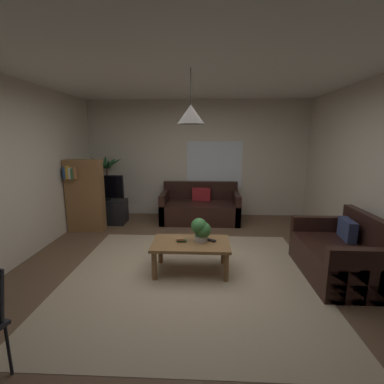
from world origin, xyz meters
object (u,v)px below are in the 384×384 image
book_on_table_0 (182,240)px  couch_under_window (200,209)px  potted_plant_on_table (201,229)px  bookshelf_corner (85,195)px  remote_on_table_0 (210,240)px  tv_stand (105,211)px  pendant_lamp (191,114)px  book_on_table_1 (181,239)px  tv (103,188)px  coffee_table (191,247)px  potted_palm_corner (108,188)px  couch_right_side (342,257)px

book_on_table_0 → couch_under_window: bearing=84.7°
potted_plant_on_table → bookshelf_corner: bearing=145.8°
remote_on_table_0 → bookshelf_corner: size_ratio=0.11×
couch_under_window → tv_stand: size_ratio=1.86×
potted_plant_on_table → pendant_lamp: size_ratio=0.50×
book_on_table_1 → bookshelf_corner: (-1.99, 1.56, 0.25)m
potted_plant_on_table → tv: tv is taller
book_on_table_1 → tv: size_ratio=0.14×
pendant_lamp → coffee_table: bearing=177.5°
tv → potted_palm_corner: 0.53m
book_on_table_0 → pendant_lamp: pendant_lamp is taller
couch_under_window → pendant_lamp: 2.96m
couch_right_side → pendant_lamp: bearing=-91.2°
coffee_table → book_on_table_1: (-0.14, 0.03, 0.11)m
remote_on_table_0 → couch_right_side: bearing=-61.9°
book_on_table_0 → remote_on_table_0: (0.39, 0.02, -0.00)m
book_on_table_0 → bookshelf_corner: (-2.00, 1.55, 0.28)m
remote_on_table_0 → tv: tv is taller
remote_on_table_0 → potted_plant_on_table: potted_plant_on_table is taller
book_on_table_1 → couch_under_window: bearing=84.5°
tv_stand → tv: bearing=-90.0°
tv_stand → bookshelf_corner: bearing=-110.3°
book_on_table_1 → bookshelf_corner: 2.54m
tv → remote_on_table_0: bearing=-42.3°
book_on_table_0 → bookshelf_corner: size_ratio=0.10×
couch_under_window → book_on_table_1: 2.33m
couch_right_side → tv_stand: (-3.94, 2.13, -0.02)m
bookshelf_corner → tv: bearing=68.9°
remote_on_table_0 → coffee_table: bearing=134.0°
coffee_table → potted_palm_corner: (-2.02, 2.58, 0.32)m
tv_stand → potted_palm_corner: size_ratio=0.61×
couch_right_side → book_on_table_1: (-2.13, 0.07, 0.19)m
potted_palm_corner → coffee_table: bearing=-51.9°
coffee_table → tv: 2.87m
couch_right_side → remote_on_table_0: bearing=-93.3°
book_on_table_1 → potted_plant_on_table: potted_plant_on_table is taller
tv → potted_palm_corner: size_ratio=0.58×
book_on_table_0 → tv_stand: 2.75m
tv → couch_right_side: bearing=-28.2°
remote_on_table_0 → potted_plant_on_table: size_ratio=0.49×
coffee_table → book_on_table_1: 0.18m
couch_right_side → coffee_table: 1.99m
bookshelf_corner → book_on_table_0: bearing=-37.8°
couch_under_window → tv: 2.11m
potted_palm_corner → tv_stand: bearing=-81.0°
couch_right_side → book_on_table_0: 2.13m
potted_plant_on_table → potted_palm_corner: bearing=130.4°
tv_stand → bookshelf_corner: bookshelf_corner is taller
couch_right_side → potted_palm_corner: (-4.01, 2.62, 0.40)m
book_on_table_0 → tv: 2.75m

